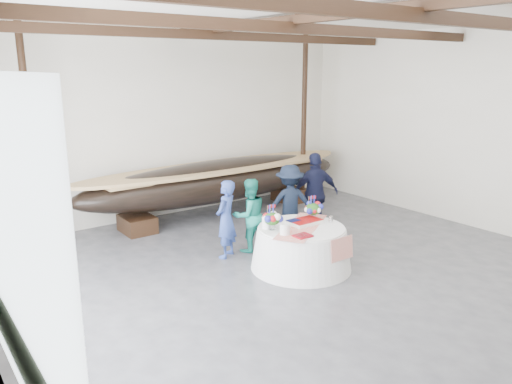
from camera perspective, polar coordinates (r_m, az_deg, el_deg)
floor at (r=8.45m, az=10.62°, el=-11.55°), size 10.00×12.00×0.01m
wall_back at (r=12.54m, az=-9.45°, el=7.65°), size 10.00×0.02×4.50m
ceiling at (r=7.68m, az=12.23°, el=20.36°), size 10.00×12.00×0.01m
pavilion_structure at (r=8.24m, az=7.37°, el=16.63°), size 9.80×11.76×4.50m
longboat_display at (r=12.38m, az=-4.08°, el=1.34°), size 7.46×1.49×1.40m
banquet_table at (r=9.27m, az=5.18°, el=-6.32°), size 1.85×1.85×0.80m
tabletop_items at (r=9.16m, az=4.35°, el=-2.93°), size 1.74×1.39×0.40m
guest_woman_blue at (r=9.66m, az=-3.45°, el=-3.11°), size 0.67×0.61×1.54m
guest_woman_teal at (r=9.96m, az=-0.76°, el=-2.67°), size 0.77×0.63×1.49m
guest_man_left at (r=10.57m, az=3.85°, el=-1.28°), size 1.22×0.99×1.65m
guest_man_right at (r=11.01m, az=6.78°, el=-0.22°), size 1.16×0.78×1.83m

